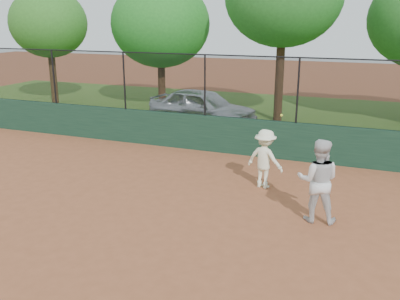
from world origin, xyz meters
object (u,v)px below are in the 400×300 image
(tree_1, at_px, (160,24))
(parked_car, at_px, (202,107))
(player_second, at_px, (318,181))
(player_main, at_px, (265,159))
(tree_0, at_px, (48,23))

(tree_1, bearing_deg, parked_car, -41.79)
(player_second, xyz_separation_m, player_main, (-1.53, 1.57, -0.15))
(parked_car, bearing_deg, player_second, -134.31)
(parked_car, relative_size, tree_1, 0.75)
(tree_0, bearing_deg, player_main, -31.50)
(parked_car, relative_size, player_second, 2.44)
(player_main, height_order, tree_0, tree_0)
(player_main, distance_m, tree_1, 11.83)
(tree_0, bearing_deg, player_second, -33.26)
(player_second, xyz_separation_m, tree_1, (-8.76, 10.36, 3.09))
(parked_car, height_order, tree_1, tree_1)
(player_second, relative_size, tree_1, 0.31)
(tree_0, bearing_deg, parked_car, -13.10)
(player_second, relative_size, player_main, 0.90)
(parked_car, distance_m, tree_1, 5.41)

